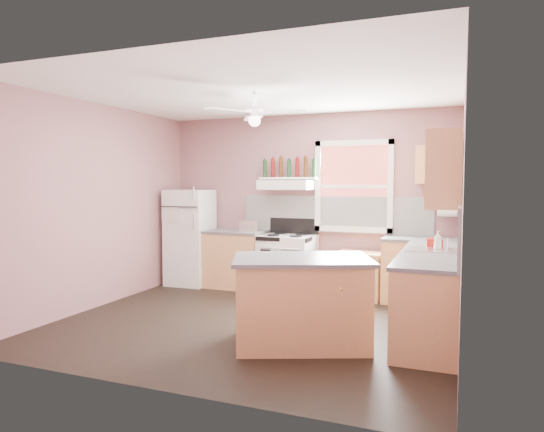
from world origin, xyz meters
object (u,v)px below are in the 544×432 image
at_px(toaster, 248,226).
at_px(cart, 360,275).
at_px(stove, 288,264).
at_px(island, 302,303).
at_px(refrigerator, 190,237).

distance_m(toaster, cart, 1.84).
relative_size(toaster, stove, 0.33).
bearing_deg(toaster, island, -73.17).
distance_m(refrigerator, cart, 2.79).
xyz_separation_m(stove, cart, (1.10, -0.00, -0.10)).
relative_size(toaster, cart, 0.42).
height_order(refrigerator, cart, refrigerator).
bearing_deg(stove, island, -63.90).
bearing_deg(stove, toaster, -169.48).
bearing_deg(refrigerator, toaster, -3.15).
height_order(refrigerator, island, refrigerator).
xyz_separation_m(cart, island, (-0.16, -2.21, 0.10)).
distance_m(stove, cart, 1.10).
bearing_deg(toaster, refrigerator, 159.63).
relative_size(cart, island, 0.51).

